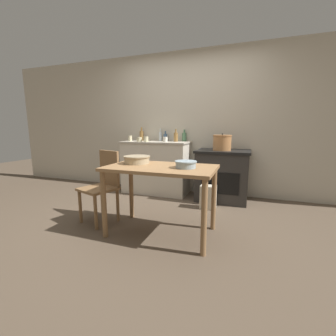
{
  "coord_description": "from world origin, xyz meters",
  "views": [
    {
      "loc": [
        1.09,
        -2.52,
        1.19
      ],
      "look_at": [
        0.0,
        0.51,
        0.62
      ],
      "focal_mm": 24.0,
      "sensor_mm": 36.0,
      "label": 1
    }
  ],
  "objects_px": {
    "chair": "(103,184)",
    "cup_mid_right": "(139,139)",
    "flour_sack": "(208,197)",
    "stock_pot": "(222,143)",
    "bottle_far_left": "(160,136)",
    "bottle_mid_left": "(142,135)",
    "mixing_bowl_small": "(186,164)",
    "bottle_left": "(184,137)",
    "mixing_bowl_large": "(137,159)",
    "cup_center_right": "(146,139)",
    "stove": "(222,175)",
    "bottle_center": "(176,137)",
    "cup_right": "(130,138)",
    "work_table": "(161,176)",
    "bottle_center_left": "(165,137)",
    "cup_far_right": "(165,140)"
  },
  "relations": [
    {
      "from": "flour_sack",
      "to": "cup_center_right",
      "type": "xyz_separation_m",
      "value": [
        -1.19,
        0.37,
        0.83
      ]
    },
    {
      "from": "stove",
      "to": "cup_center_right",
      "type": "bearing_deg",
      "value": -174.02
    },
    {
      "from": "chair",
      "to": "bottle_left",
      "type": "distance_m",
      "value": 1.85
    },
    {
      "from": "bottle_far_left",
      "to": "bottle_center",
      "type": "bearing_deg",
      "value": -24.26
    },
    {
      "from": "stock_pot",
      "to": "bottle_left",
      "type": "distance_m",
      "value": 0.79
    },
    {
      "from": "flour_sack",
      "to": "cup_far_right",
      "type": "distance_m",
      "value": 1.23
    },
    {
      "from": "cup_right",
      "to": "cup_far_right",
      "type": "relative_size",
      "value": 1.12
    },
    {
      "from": "flour_sack",
      "to": "cup_far_right",
      "type": "relative_size",
      "value": 3.92
    },
    {
      "from": "flour_sack",
      "to": "cup_mid_right",
      "type": "height_order",
      "value": "cup_mid_right"
    },
    {
      "from": "work_table",
      "to": "mixing_bowl_small",
      "type": "height_order",
      "value": "mixing_bowl_small"
    },
    {
      "from": "mixing_bowl_small",
      "to": "cup_right",
      "type": "bearing_deg",
      "value": 135.04
    },
    {
      "from": "flour_sack",
      "to": "cup_right",
      "type": "bearing_deg",
      "value": 162.94
    },
    {
      "from": "flour_sack",
      "to": "bottle_center_left",
      "type": "bearing_deg",
      "value": 142.18
    },
    {
      "from": "stock_pot",
      "to": "bottle_far_left",
      "type": "xyz_separation_m",
      "value": [
        -1.19,
        0.32,
        0.08
      ]
    },
    {
      "from": "bottle_mid_left",
      "to": "bottle_center_left",
      "type": "relative_size",
      "value": 1.4
    },
    {
      "from": "work_table",
      "to": "bottle_left",
      "type": "bearing_deg",
      "value": 97.44
    },
    {
      "from": "mixing_bowl_large",
      "to": "bottle_center",
      "type": "distance_m",
      "value": 1.52
    },
    {
      "from": "flour_sack",
      "to": "stock_pot",
      "type": "bearing_deg",
      "value": 74.89
    },
    {
      "from": "work_table",
      "to": "bottle_center",
      "type": "height_order",
      "value": "bottle_center"
    },
    {
      "from": "work_table",
      "to": "bottle_far_left",
      "type": "xyz_separation_m",
      "value": [
        -0.7,
        1.76,
        0.38
      ]
    },
    {
      "from": "stove",
      "to": "bottle_left",
      "type": "xyz_separation_m",
      "value": [
        -0.74,
        0.25,
        0.62
      ]
    },
    {
      "from": "cup_far_right",
      "to": "bottle_left",
      "type": "bearing_deg",
      "value": 58.39
    },
    {
      "from": "stove",
      "to": "bottle_center",
      "type": "distance_m",
      "value": 1.06
    },
    {
      "from": "bottle_far_left",
      "to": "bottle_mid_left",
      "type": "xyz_separation_m",
      "value": [
        -0.37,
        -0.05,
        0.01
      ]
    },
    {
      "from": "bottle_left",
      "to": "bottle_center",
      "type": "distance_m",
      "value": 0.2
    },
    {
      "from": "mixing_bowl_large",
      "to": "bottle_center_left",
      "type": "xyz_separation_m",
      "value": [
        -0.25,
        1.64,
        0.2
      ]
    },
    {
      "from": "bottle_far_left",
      "to": "cup_center_right",
      "type": "distance_m",
      "value": 0.42
    },
    {
      "from": "stock_pot",
      "to": "bottle_center",
      "type": "xyz_separation_m",
      "value": [
        -0.83,
        0.15,
        0.08
      ]
    },
    {
      "from": "flour_sack",
      "to": "cup_right",
      "type": "height_order",
      "value": "cup_right"
    },
    {
      "from": "stock_pot",
      "to": "bottle_center",
      "type": "height_order",
      "value": "bottle_center"
    },
    {
      "from": "chair",
      "to": "cup_mid_right",
      "type": "xyz_separation_m",
      "value": [
        -0.11,
        1.26,
        0.51
      ]
    },
    {
      "from": "chair",
      "to": "flour_sack",
      "type": "height_order",
      "value": "chair"
    },
    {
      "from": "mixing_bowl_large",
      "to": "bottle_center_left",
      "type": "height_order",
      "value": "bottle_center_left"
    },
    {
      "from": "flour_sack",
      "to": "mixing_bowl_small",
      "type": "bearing_deg",
      "value": -94.72
    },
    {
      "from": "cup_right",
      "to": "cup_far_right",
      "type": "xyz_separation_m",
      "value": [
        0.73,
        -0.09,
        -0.01
      ]
    },
    {
      "from": "bottle_left",
      "to": "cup_mid_right",
      "type": "relative_size",
      "value": 2.33
    },
    {
      "from": "mixing_bowl_small",
      "to": "cup_center_right",
      "type": "bearing_deg",
      "value": 128.88
    },
    {
      "from": "bottle_mid_left",
      "to": "cup_center_right",
      "type": "height_order",
      "value": "bottle_mid_left"
    },
    {
      "from": "cup_center_right",
      "to": "cup_far_right",
      "type": "bearing_deg",
      "value": 2.52
    },
    {
      "from": "work_table",
      "to": "cup_far_right",
      "type": "xyz_separation_m",
      "value": [
        -0.46,
        1.38,
        0.33
      ]
    },
    {
      "from": "stove",
      "to": "stock_pot",
      "type": "xyz_separation_m",
      "value": [
        -0.02,
        -0.06,
        0.54
      ]
    },
    {
      "from": "flour_sack",
      "to": "bottle_far_left",
      "type": "distance_m",
      "value": 1.58
    },
    {
      "from": "bottle_center_left",
      "to": "bottle_center",
      "type": "bearing_deg",
      "value": -29.36
    },
    {
      "from": "mixing_bowl_large",
      "to": "bottle_left",
      "type": "relative_size",
      "value": 1.47
    },
    {
      "from": "mixing_bowl_small",
      "to": "bottle_left",
      "type": "bearing_deg",
      "value": 106.27
    },
    {
      "from": "mixing_bowl_large",
      "to": "cup_mid_right",
      "type": "bearing_deg",
      "value": 115.66
    },
    {
      "from": "stove",
      "to": "bottle_left",
      "type": "relative_size",
      "value": 4.03
    },
    {
      "from": "bottle_center",
      "to": "cup_center_right",
      "type": "bearing_deg",
      "value": -153.96
    },
    {
      "from": "chair",
      "to": "mixing_bowl_small",
      "type": "xyz_separation_m",
      "value": [
        1.12,
        -0.1,
        0.34
      ]
    },
    {
      "from": "mixing_bowl_small",
      "to": "bottle_center_left",
      "type": "relative_size",
      "value": 1.26
    }
  ]
}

